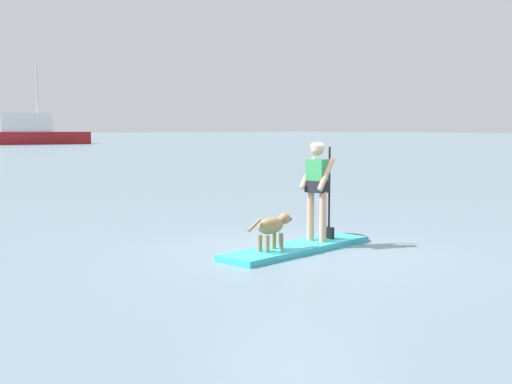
# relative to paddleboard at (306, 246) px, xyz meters

# --- Properties ---
(ground_plane) EXTENTS (400.00, 400.00, 0.00)m
(ground_plane) POSITION_rel_paddleboard_xyz_m (-0.23, -0.02, -0.05)
(ground_plane) COLOR slate
(paddleboard) EXTENTS (3.37, 1.03, 0.10)m
(paddleboard) POSITION_rel_paddleboard_xyz_m (0.00, 0.00, 0.00)
(paddleboard) COLOR #33B2BF
(paddleboard) RESTS_ON ground_plane
(person_paddler) EXTENTS (0.63, 0.51, 1.67)m
(person_paddler) POSITION_rel_paddleboard_xyz_m (0.31, 0.03, 1.02)
(person_paddler) COLOR tan
(person_paddler) RESTS_ON paddleboard
(dog) EXTENTS (1.02, 0.27, 0.56)m
(dog) POSITION_rel_paddleboard_xyz_m (-0.83, -0.08, 0.42)
(dog) COLOR #997A51
(dog) RESTS_ON paddleboard
(moored_boat_center) EXTENTS (13.10, 5.66, 9.09)m
(moored_boat_center) POSITION_rel_paddleboard_xyz_m (24.74, 67.66, 1.29)
(moored_boat_center) COLOR maroon
(moored_boat_center) RESTS_ON ground_plane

